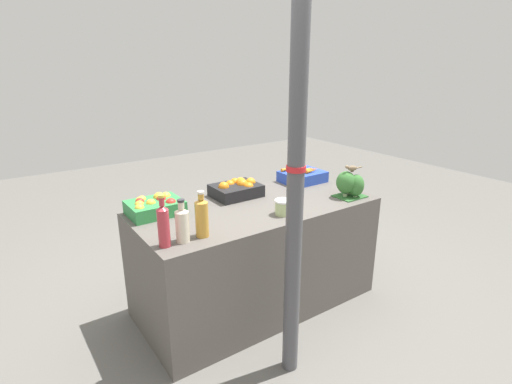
{
  "coord_description": "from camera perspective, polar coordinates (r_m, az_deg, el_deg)",
  "views": [
    {
      "loc": [
        -1.53,
        -2.21,
        1.79
      ],
      "look_at": [
        0.0,
        0.0,
        0.9
      ],
      "focal_mm": 28.0,
      "sensor_mm": 36.0,
      "label": 1
    }
  ],
  "objects": [
    {
      "name": "support_pole",
      "position": [
        2.1,
        5.63,
        0.42
      ],
      "size": [
        0.1,
        0.1,
        2.29
      ],
      "color": "#4C4C51",
      "rests_on": "ground_plane"
    },
    {
      "name": "broccoli_pile",
      "position": [
        3.09,
        13.27,
        1.1
      ],
      "size": [
        0.22,
        0.19,
        0.2
      ],
      "color": "#2D602D",
      "rests_on": "market_table"
    },
    {
      "name": "orange_crate",
      "position": [
        3.05,
        -2.72,
        0.51
      ],
      "size": [
        0.35,
        0.27,
        0.13
      ],
      "color": "black",
      "rests_on": "market_table"
    },
    {
      "name": "apple_crate",
      "position": [
        2.78,
        -14.3,
        -1.95
      ],
      "size": [
        0.35,
        0.27,
        0.13
      ],
      "color": "#2D8442",
      "rests_on": "market_table"
    },
    {
      "name": "ground_plane",
      "position": [
        3.23,
        0.0,
        -15.31
      ],
      "size": [
        10.0,
        10.0,
        0.0
      ],
      "primitive_type": "plane",
      "color": "#605E59"
    },
    {
      "name": "juice_bottle_cloudy",
      "position": [
        2.31,
        -10.49,
        -4.51
      ],
      "size": [
        0.08,
        0.08,
        0.26
      ],
      "color": "beige",
      "rests_on": "market_table"
    },
    {
      "name": "juice_bottle_amber",
      "position": [
        2.35,
        -7.75,
        -3.56
      ],
      "size": [
        0.08,
        0.08,
        0.28
      ],
      "color": "gold",
      "rests_on": "market_table"
    },
    {
      "name": "market_table",
      "position": [
        3.03,
        0.0,
        -9.01
      ],
      "size": [
        1.74,
        0.82,
        0.8
      ],
      "primitive_type": "cube",
      "color": "#56514C",
      "rests_on": "ground_plane"
    },
    {
      "name": "sparrow_bird",
      "position": [
        3.04,
        13.52,
        3.35
      ],
      "size": [
        0.13,
        0.07,
        0.05
      ],
      "rotation": [
        0.0,
        0.0,
        2.7
      ],
      "color": "#4C3D2D",
      "rests_on": "broccoli_pile"
    },
    {
      "name": "pickle_jar",
      "position": [
        2.69,
        3.9,
        -2.17
      ],
      "size": [
        0.12,
        0.12,
        0.1
      ],
      "color": "#B2C684",
      "rests_on": "market_table"
    },
    {
      "name": "juice_bottle_ruby",
      "position": [
        2.26,
        -13.09,
        -4.6
      ],
      "size": [
        0.07,
        0.07,
        0.3
      ],
      "color": "#B2333D",
      "rests_on": "market_table"
    },
    {
      "name": "carrot_crate",
      "position": [
        3.42,
        6.63,
        2.29
      ],
      "size": [
        0.35,
        0.28,
        0.13
      ],
      "color": "#2847B7",
      "rests_on": "market_table"
    }
  ]
}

